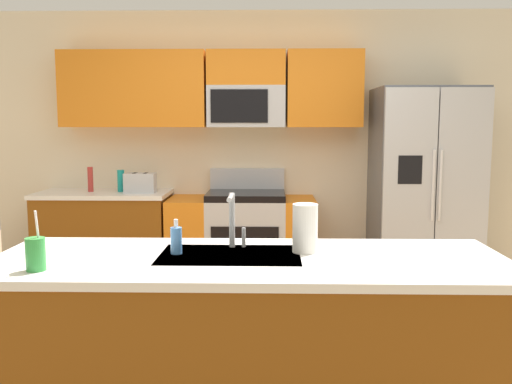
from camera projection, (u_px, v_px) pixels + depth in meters
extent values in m
plane|color=#997A56|center=(253.00, 371.00, 3.43)|extent=(9.00, 9.00, 0.00)
cube|color=beige|center=(260.00, 147.00, 5.40)|extent=(5.20, 0.10, 2.60)
cube|color=orange|center=(100.00, 90.00, 5.16)|extent=(0.70, 0.32, 0.70)
cube|color=orange|center=(171.00, 89.00, 5.15)|extent=(0.65, 0.32, 0.70)
cube|color=orange|center=(324.00, 89.00, 5.11)|extent=(0.69, 0.32, 0.70)
cube|color=#B7BABF|center=(247.00, 107.00, 5.15)|extent=(0.72, 0.32, 0.38)
cube|color=black|center=(239.00, 106.00, 4.99)|extent=(0.52, 0.01, 0.30)
cube|color=orange|center=(246.00, 69.00, 5.11)|extent=(0.72, 0.32, 0.32)
cube|color=brown|center=(105.00, 241.00, 5.20)|extent=(1.19, 0.60, 0.86)
cube|color=silver|center=(104.00, 194.00, 5.14)|extent=(1.22, 0.63, 0.04)
cube|color=#B7BABF|center=(246.00, 243.00, 5.17)|extent=(0.72, 0.60, 0.84)
cube|color=black|center=(245.00, 247.00, 4.86)|extent=(0.60, 0.01, 0.36)
cube|color=black|center=(246.00, 195.00, 5.11)|extent=(0.72, 0.60, 0.06)
cube|color=#B7BABF|center=(247.00, 179.00, 5.36)|extent=(0.72, 0.06, 0.20)
cube|color=orange|center=(189.00, 242.00, 5.18)|extent=(0.36, 0.60, 0.84)
cube|color=orange|center=(299.00, 243.00, 5.16)|extent=(0.28, 0.60, 0.84)
cube|color=#4C4F54|center=(423.00, 191.00, 5.02)|extent=(0.90, 0.70, 1.85)
cube|color=#B7BABF|center=(409.00, 196.00, 4.66)|extent=(0.44, 0.04, 1.81)
cube|color=#B7BABF|center=(462.00, 196.00, 4.64)|extent=(0.44, 0.04, 1.81)
cylinder|color=silver|center=(433.00, 185.00, 4.61)|extent=(0.02, 0.02, 0.60)
cylinder|color=silver|center=(440.00, 185.00, 4.61)|extent=(0.02, 0.02, 0.60)
cube|color=black|center=(410.00, 170.00, 4.61)|extent=(0.20, 0.00, 0.24)
cube|color=brown|center=(250.00, 352.00, 2.67)|extent=(2.41, 0.83, 0.86)
cube|color=silver|center=(250.00, 261.00, 2.62)|extent=(2.45, 0.87, 0.04)
cube|color=#B7BABF|center=(230.00, 258.00, 2.67)|extent=(0.68, 0.44, 0.03)
cube|color=#B7BABF|center=(140.00, 183.00, 5.07)|extent=(0.28, 0.16, 0.18)
cube|color=black|center=(135.00, 173.00, 5.06)|extent=(0.03, 0.11, 0.01)
cube|color=black|center=(146.00, 173.00, 5.06)|extent=(0.03, 0.11, 0.01)
cylinder|color=#B2332D|center=(90.00, 179.00, 5.13)|extent=(0.05, 0.05, 0.23)
cylinder|color=teal|center=(121.00, 181.00, 5.13)|extent=(0.07, 0.07, 0.20)
cylinder|color=#B7BABF|center=(232.00, 220.00, 2.82)|extent=(0.03, 0.03, 0.28)
cylinder|color=#B7BABF|center=(230.00, 198.00, 2.70)|extent=(0.02, 0.20, 0.02)
cylinder|color=#B7BABF|center=(244.00, 237.00, 2.83)|extent=(0.02, 0.02, 0.10)
cylinder|color=green|center=(36.00, 254.00, 2.37)|extent=(0.08, 0.08, 0.14)
cylinder|color=white|center=(37.00, 226.00, 2.35)|extent=(0.01, 0.03, 0.14)
cylinder|color=#4C8CD8|center=(176.00, 241.00, 2.68)|extent=(0.06, 0.06, 0.13)
cylinder|color=white|center=(176.00, 223.00, 2.67)|extent=(0.02, 0.02, 0.04)
cylinder|color=white|center=(305.00, 228.00, 2.70)|extent=(0.12, 0.12, 0.24)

